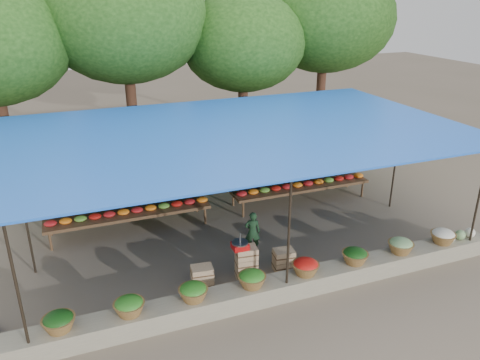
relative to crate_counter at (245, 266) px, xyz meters
name	(u,v)px	position (x,y,z in m)	size (l,w,h in m)	color
ground	(236,235)	(0.50, 1.90, -0.31)	(60.00, 60.00, 0.00)	#6B5F4F
stone_curb	(283,287)	(0.50, -0.85, -0.11)	(10.60, 0.55, 0.40)	#736F5C
stall_canopy	(235,135)	(0.50, 1.97, 2.37)	(10.80, 6.60, 2.82)	black
produce_baskets	(279,273)	(0.40, -0.85, 0.25)	(8.98, 0.58, 0.34)	brown
netting_backdrop	(200,153)	(0.50, 5.05, 0.94)	(10.60, 0.06, 2.50)	#163E16
tree_row	(186,27)	(1.01, 7.99, 4.39)	(16.51, 5.50, 7.12)	#3C2215
fruit_table_left	(128,208)	(-1.99, 3.25, 0.30)	(4.21, 0.95, 0.93)	#4B2E1E
fruit_table_right	(299,182)	(3.01, 3.25, 0.30)	(4.21, 0.95, 0.93)	#4B2E1E
crate_counter	(245,266)	(0.00, 0.00, 0.00)	(2.39, 0.39, 0.77)	#A2855C
weighing_scale	(240,245)	(-0.12, 0.00, 0.55)	(0.36, 0.36, 0.38)	red
vendor_seated	(252,232)	(0.59, 1.02, 0.21)	(0.38, 0.25, 1.04)	#17341D
customer_left	(125,188)	(-1.96, 3.93, 0.59)	(0.87, 0.68, 1.80)	slate
customer_mid	(251,168)	(1.92, 4.37, 0.49)	(1.03, 0.59, 1.59)	slate
customer_right	(303,162)	(3.70, 4.29, 0.46)	(0.90, 0.37, 1.53)	slate
blue_crate_front	(112,322)	(-2.92, -0.63, -0.18)	(0.44, 0.32, 0.26)	navy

